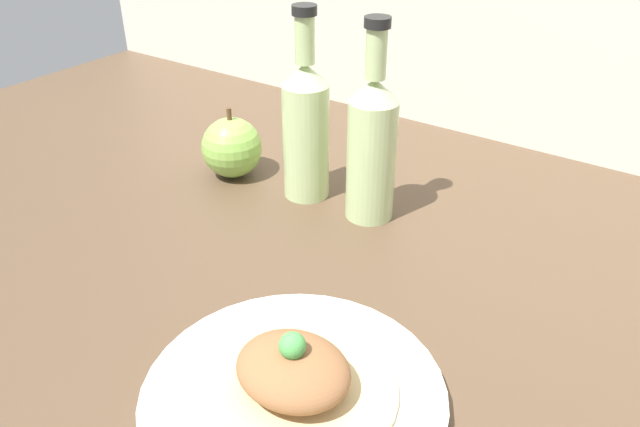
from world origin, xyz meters
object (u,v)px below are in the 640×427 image
object	(u,v)px
plate	(294,395)
cider_bottle_right	(372,145)
plated_food	(293,374)
cider_bottle_left	(306,126)
apple	(232,147)

from	to	relation	value
plate	cider_bottle_right	bearing A→B (deg)	109.45
plate	plated_food	distance (cm)	2.58
plate	cider_bottle_right	distance (cm)	35.10
cider_bottle_left	plated_food	bearing A→B (deg)	-56.01
plated_food	cider_bottle_left	size ratio (longest dim) A/B	0.71
plated_food	cider_bottle_right	world-z (taller)	cider_bottle_right
plate	apple	world-z (taller)	apple
apple	cider_bottle_right	bearing A→B (deg)	3.78
plate	apple	size ratio (longest dim) A/B	2.56
plated_food	cider_bottle_left	distance (cm)	39.09
plate	cider_bottle_right	size ratio (longest dim) A/B	1.04
cider_bottle_right	apple	world-z (taller)	cider_bottle_right
plate	cider_bottle_right	xyz separation A→B (cm)	(-11.28, 31.94, 9.19)
cider_bottle_right	plate	bearing A→B (deg)	-70.55
plate	cider_bottle_left	bearing A→B (deg)	123.99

